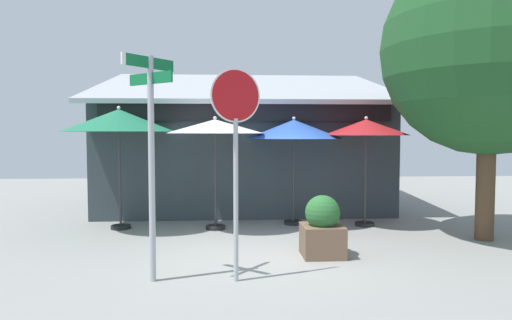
{
  "coord_description": "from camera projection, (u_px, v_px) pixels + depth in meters",
  "views": [
    {
      "loc": [
        -0.63,
        -8.13,
        2.14
      ],
      "look_at": [
        -0.05,
        1.2,
        1.6
      ],
      "focal_mm": 31.89,
      "sensor_mm": 36.0,
      "label": 1
    }
  ],
  "objects": [
    {
      "name": "shade_tree",
      "position": [
        502.0,
        53.0,
        8.9
      ],
      "size": [
        4.54,
        4.21,
        5.92
      ],
      "color": "brown",
      "rests_on": "ground"
    },
    {
      "name": "patio_umbrella_crimson_far_right",
      "position": [
        366.0,
        129.0,
        10.45
      ],
      "size": [
        1.98,
        1.98,
        2.54
      ],
      "color": "black",
      "rests_on": "ground"
    },
    {
      "name": "ground_plane",
      "position": [
        263.0,
        254.0,
        8.27
      ],
      "size": [
        28.0,
        28.0,
        0.1
      ],
      "primitive_type": "cube",
      "color": "gray"
    },
    {
      "name": "stop_sign",
      "position": [
        236.0,
        134.0,
        6.49
      ],
      "size": [
        0.72,
        0.31,
        3.07
      ],
      "color": "#A8AAB2",
      "rests_on": "ground"
    },
    {
      "name": "patio_umbrella_forest_green_left",
      "position": [
        119.0,
        121.0,
        10.11
      ],
      "size": [
        2.47,
        2.47,
        2.76
      ],
      "color": "black",
      "rests_on": "ground"
    },
    {
      "name": "patio_umbrella_ivory_center",
      "position": [
        215.0,
        128.0,
        10.08
      ],
      "size": [
        2.19,
        2.19,
        2.53
      ],
      "color": "black",
      "rests_on": "ground"
    },
    {
      "name": "sidewalk_planter",
      "position": [
        322.0,
        228.0,
        7.93
      ],
      "size": [
        0.71,
        0.71,
        1.07
      ],
      "color": "brown",
      "rests_on": "ground"
    },
    {
      "name": "street_sign_post",
      "position": [
        151.0,
        145.0,
        6.49
      ],
      "size": [
        0.69,
        0.74,
        3.25
      ],
      "color": "#A8AAB2",
      "rests_on": "ground"
    },
    {
      "name": "patio_umbrella_royal_blue_right",
      "position": [
        294.0,
        130.0,
        10.62
      ],
      "size": [
        2.25,
        2.25,
        2.54
      ],
      "color": "black",
      "rests_on": "ground"
    },
    {
      "name": "cafe_building",
      "position": [
        243.0,
        152.0,
        13.53
      ],
      "size": [
        8.23,
        5.35,
        4.2
      ],
      "color": "#333D42",
      "rests_on": "ground"
    }
  ]
}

